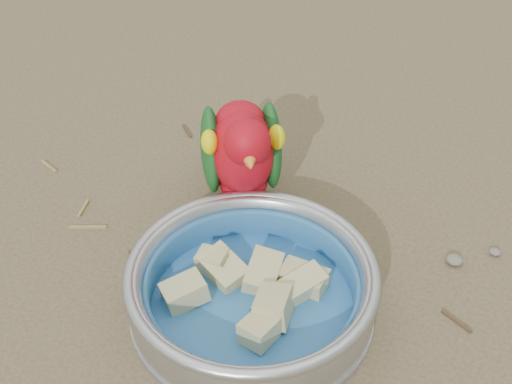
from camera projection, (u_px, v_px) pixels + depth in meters
The scene contains 6 objects.
ground at pixel (214, 339), 0.69m from camera, with size 60.00×60.00×0.00m, color brown.
food_bowl at pixel (252, 308), 0.71m from camera, with size 0.24×0.24×0.02m, color #B2B2BA.
bowl_wall at pixel (252, 287), 0.69m from camera, with size 0.24×0.24×0.04m, color #B2B2BA, non-canonical shape.
fruit_wedges at pixel (252, 292), 0.69m from camera, with size 0.14×0.14×0.03m, color tan, non-canonical shape.
lory_parrot at pixel (243, 161), 0.78m from camera, with size 0.09×0.19×0.15m, color #A90916, non-canonical shape.
ground_debris at pixel (274, 334), 0.69m from camera, with size 0.90×0.80×0.01m, color olive, non-canonical shape.
Camera 1 is at (0.24, -0.37, 0.54)m, focal length 50.00 mm.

